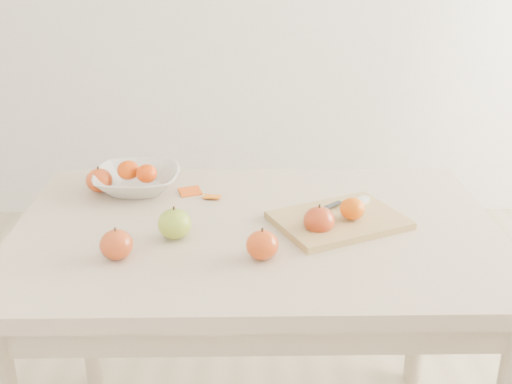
{
  "coord_description": "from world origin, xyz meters",
  "views": [
    {
      "loc": [
        -0.02,
        -1.44,
        1.44
      ],
      "look_at": [
        0.0,
        0.05,
        0.82
      ],
      "focal_mm": 45.0,
      "sensor_mm": 36.0,
      "label": 1
    }
  ],
  "objects": [
    {
      "name": "board_tangerine",
      "position": [
        0.24,
        -0.0,
        0.8
      ],
      "size": [
        0.06,
        0.06,
        0.05
      ],
      "primitive_type": "ellipsoid",
      "color": "#DC5807",
      "rests_on": "cutting_board"
    },
    {
      "name": "orange_peel_a",
      "position": [
        -0.18,
        0.21,
        0.75
      ],
      "size": [
        0.07,
        0.06,
        0.01
      ],
      "primitive_type": "cube",
      "rotation": [
        0.21,
        0.0,
        0.37
      ],
      "color": "#CB490E",
      "rests_on": "table"
    },
    {
      "name": "orange_peel_b",
      "position": [
        -0.12,
        0.18,
        0.75
      ],
      "size": [
        0.05,
        0.04,
        0.01
      ],
      "primitive_type": "cube",
      "rotation": [
        -0.14,
        0.0,
        -0.18
      ],
      "color": "orange",
      "rests_on": "table"
    },
    {
      "name": "apple_red_e",
      "position": [
        0.15,
        -0.04,
        0.78
      ],
      "size": [
        0.08,
        0.08,
        0.07
      ],
      "primitive_type": "ellipsoid",
      "color": "maroon",
      "rests_on": "table"
    },
    {
      "name": "apple_red_a",
      "position": [
        -0.43,
        0.23,
        0.78
      ],
      "size": [
        0.07,
        0.07,
        0.07
      ],
      "primitive_type": "ellipsoid",
      "color": "#A31617",
      "rests_on": "table"
    },
    {
      "name": "table",
      "position": [
        0.0,
        0.0,
        0.65
      ],
      "size": [
        1.2,
        0.8,
        0.75
      ],
      "color": "beige",
      "rests_on": "ground"
    },
    {
      "name": "apple_red_c",
      "position": [
        0.01,
        -0.17,
        0.78
      ],
      "size": [
        0.07,
        0.07,
        0.07
      ],
      "primitive_type": "ellipsoid",
      "color": "#A12313",
      "rests_on": "table"
    },
    {
      "name": "apple_red_d",
      "position": [
        -0.31,
        -0.16,
        0.78
      ],
      "size": [
        0.07,
        0.07,
        0.07
      ],
      "primitive_type": "ellipsoid",
      "color": "maroon",
      "rests_on": "table"
    },
    {
      "name": "bowl_tangerine_near",
      "position": [
        -0.35,
        0.25,
        0.81
      ],
      "size": [
        0.06,
        0.06,
        0.05
      ],
      "primitive_type": "ellipsoid",
      "color": "#DC3B07",
      "rests_on": "fruit_bowl"
    },
    {
      "name": "bowl_tangerine_far",
      "position": [
        -0.3,
        0.22,
        0.81
      ],
      "size": [
        0.06,
        0.06,
        0.05
      ],
      "primitive_type": "ellipsoid",
      "color": "#DA3E07",
      "rests_on": "fruit_bowl"
    },
    {
      "name": "cutting_board",
      "position": [
        0.21,
        0.01,
        0.76
      ],
      "size": [
        0.37,
        0.33,
        0.02
      ],
      "primitive_type": "cube",
      "rotation": [
        0.0,
        0.0,
        0.43
      ],
      "color": "tan",
      "rests_on": "table"
    },
    {
      "name": "fruit_bowl",
      "position": [
        -0.33,
        0.24,
        0.78
      ],
      "size": [
        0.24,
        0.24,
        0.06
      ],
      "primitive_type": "imported",
      "color": "silver",
      "rests_on": "table"
    },
    {
      "name": "apple_green",
      "position": [
        -0.19,
        -0.06,
        0.79
      ],
      "size": [
        0.08,
        0.08,
        0.07
      ],
      "primitive_type": "ellipsoid",
      "color": "olive",
      "rests_on": "table"
    },
    {
      "name": "paring_knife",
      "position": [
        0.25,
        0.08,
        0.78
      ],
      "size": [
        0.15,
        0.1,
        0.01
      ],
      "color": "silver",
      "rests_on": "cutting_board"
    }
  ]
}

